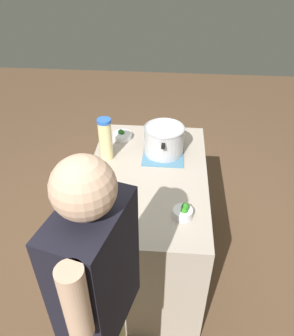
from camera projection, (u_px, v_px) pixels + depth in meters
name	position (u px, v px, depth m)	size (l,w,h in m)	color
ground_plane	(147.00, 260.00, 2.70)	(8.00, 8.00, 0.00)	brown
counter_slab	(147.00, 221.00, 2.44)	(1.24, 0.78, 0.87)	#AA9D8E
dish_cloth	(164.00, 152.00, 2.38)	(0.35, 0.28, 0.01)	teal
cooking_pot	(164.00, 139.00, 2.31)	(0.35, 0.28, 0.20)	#B7B7BC
lemonade_pitcher	(105.00, 139.00, 2.24)	(0.09, 0.09, 0.30)	#F3DA91
mason_jar	(119.00, 197.00, 1.92)	(0.08, 0.08, 0.11)	beige
broccoli_bowl_front	(183.00, 212.00, 1.86)	(0.11, 0.11, 0.08)	silver
broccoli_bowl_center	(122.00, 135.00, 2.52)	(0.14, 0.14, 0.07)	silver
broccoli_bowl_back	(103.00, 176.00, 2.12)	(0.10, 0.10, 0.08)	silver
person_cook	(102.00, 311.00, 1.36)	(0.50, 0.28, 1.68)	tan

